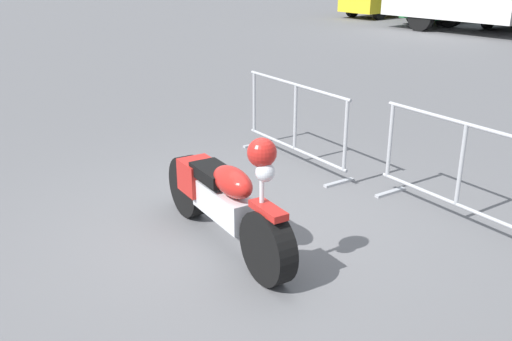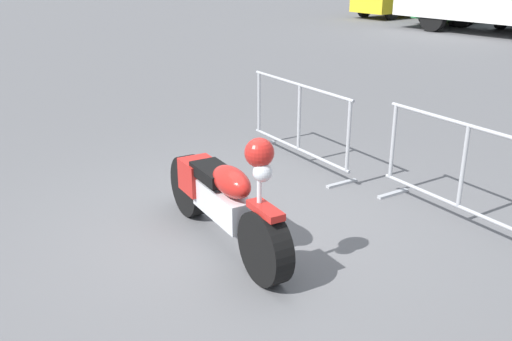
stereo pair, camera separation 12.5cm
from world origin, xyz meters
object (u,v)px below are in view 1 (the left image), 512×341
(motorcycle, at_px, (223,198))
(crowd_barrier_near, at_px, (295,123))
(crowd_barrier_far, at_px, (460,172))
(parked_car_green, at_px, (447,5))

(motorcycle, xyz_separation_m, crowd_barrier_near, (-1.18, 2.09, 0.08))
(motorcycle, height_order, crowd_barrier_near, motorcycle)
(motorcycle, relative_size, crowd_barrier_near, 1.09)
(motorcycle, bearing_deg, crowd_barrier_far, 70.34)
(crowd_barrier_far, height_order, parked_car_green, parked_car_green)
(crowd_barrier_near, bearing_deg, crowd_barrier_far, 0.00)
(motorcycle, height_order, crowd_barrier_far, motorcycle)
(crowd_barrier_far, bearing_deg, parked_car_green, 122.14)
(motorcycle, bearing_deg, parked_car_green, 126.02)
(crowd_barrier_near, xyz_separation_m, crowd_barrier_far, (2.36, 0.00, 0.00))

